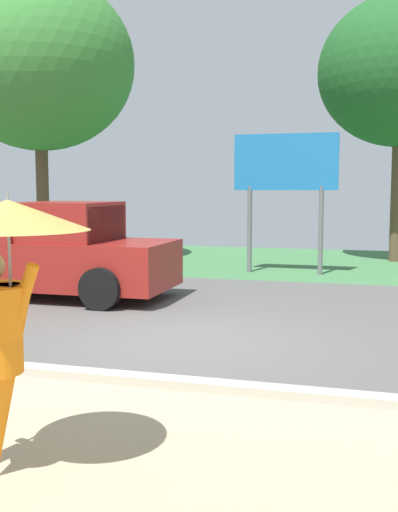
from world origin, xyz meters
The scene contains 4 objects.
ground_plane centered at (0.00, 2.95, -0.05)m, with size 40.00×22.00×0.20m.
pickup_truck centered at (-3.74, 2.75, 0.87)m, with size 5.20×2.28×1.88m.
roadside_billboard centered at (0.38, 7.42, 2.55)m, with size 2.60×0.12×3.50m.
tree_left_far centered at (-6.73, 7.93, 5.66)m, with size 5.39×5.39×8.12m.
Camera 1 is at (2.57, -8.24, 2.15)m, focal length 43.64 mm.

